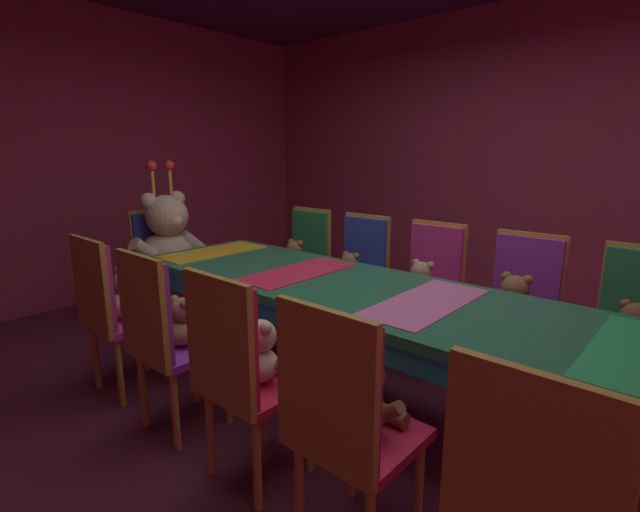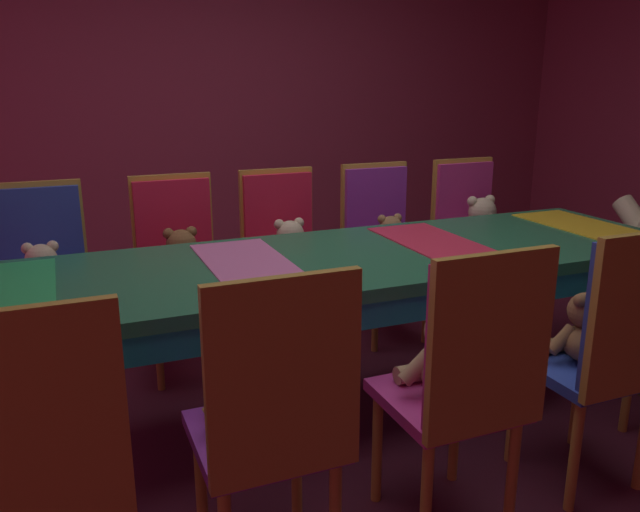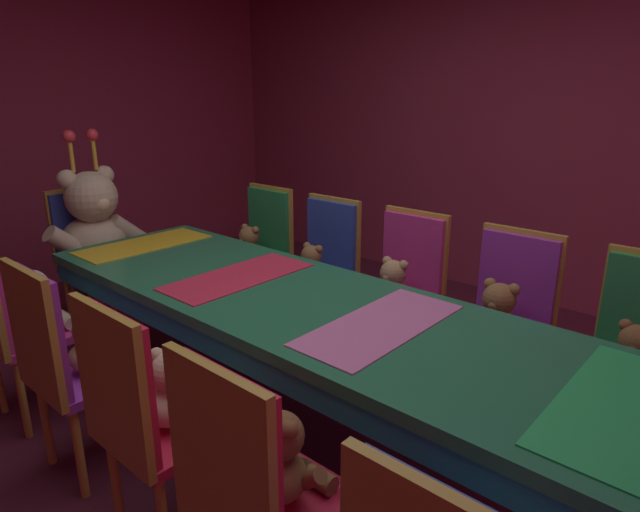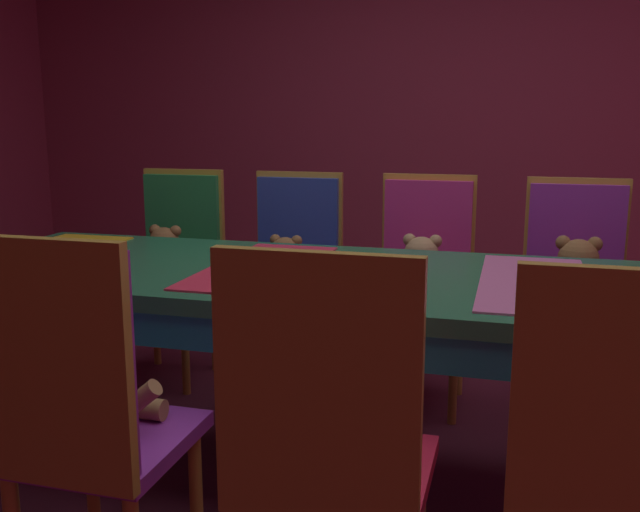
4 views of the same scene
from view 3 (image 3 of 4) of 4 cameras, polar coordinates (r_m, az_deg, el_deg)
ground_plane at (r=2.79m, az=-1.79°, el=-18.74°), size 7.90×7.90×0.00m
wall_back at (r=5.03m, az=-30.23°, el=12.32°), size 5.20×0.12×2.80m
wall_right at (r=4.51m, az=21.95°, el=13.07°), size 0.12×6.40×2.80m
banquet_table at (r=2.46m, az=-1.94°, el=-6.29°), size 0.90×3.05×0.75m
chair_left_1 at (r=1.64m, az=-7.97°, el=-22.53°), size 0.42×0.41×0.98m
teddy_left_1 at (r=1.72m, az=-4.06°, el=-20.66°), size 0.24×0.31×0.29m
chair_left_2 at (r=2.03m, az=-18.74°, el=-14.77°), size 0.42×0.41×0.98m
teddy_left_2 at (r=2.09m, az=-15.21°, el=-13.72°), size 0.24×0.31×0.29m
chair_left_3 at (r=2.51m, az=-25.93°, el=-9.19°), size 0.42×0.41×0.98m
teddy_left_3 at (r=2.56m, az=-22.93°, el=-8.78°), size 0.22×0.28×0.27m
chair_left_4 at (r=3.04m, az=-30.31°, el=-5.28°), size 0.42×0.41×0.98m
teddy_left_4 at (r=3.08m, az=-27.76°, el=-4.54°), size 0.27×0.35×0.33m
teddy_right_0 at (r=2.59m, az=30.09°, el=-9.47°), size 0.23×0.29×0.28m
chair_right_1 at (r=2.85m, az=19.33°, el=-5.21°), size 0.42×0.41×0.98m
teddy_right_1 at (r=2.73m, az=18.12°, el=-6.20°), size 0.26×0.33×0.31m
chair_right_2 at (r=3.12m, az=9.11°, el=-2.45°), size 0.42×0.41×0.98m
teddy_right_2 at (r=3.01m, az=7.61°, el=-3.39°), size 0.24×0.31×0.29m
chair_right_3 at (r=3.44m, az=0.64°, el=-0.32°), size 0.42×0.41×0.98m
teddy_right_3 at (r=3.35m, az=-0.96°, el=-1.27°), size 0.22×0.28×0.26m
chair_right_4 at (r=3.85m, az=-5.93°, el=1.48°), size 0.42×0.41×0.98m
teddy_right_4 at (r=3.76m, az=-7.53°, el=0.78°), size 0.23×0.30×0.28m
throne_chair at (r=4.11m, az=-23.38°, el=1.16°), size 0.41×0.42×0.98m
king_teddy_bear at (r=3.92m, az=-22.56°, el=2.93°), size 0.72×0.56×0.93m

